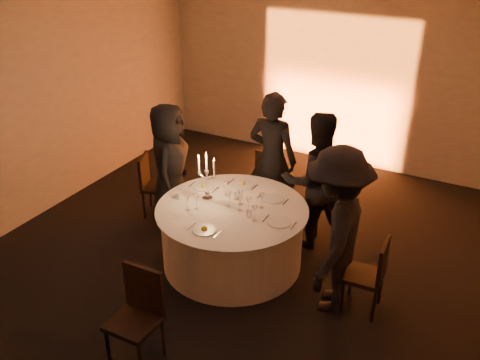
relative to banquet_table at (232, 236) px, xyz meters
The scene contains 33 objects.
floor 0.38m from the banquet_table, ahead, with size 7.00×7.00×0.00m, color black.
ceiling 2.62m from the banquet_table, ahead, with size 7.00×7.00×0.00m, color white.
wall_back 3.67m from the banquet_table, 90.00° to the left, with size 7.00×7.00×0.00m, color #A19D95.
wall_left 3.20m from the banquet_table, behind, with size 7.00×7.00×0.00m, color #A19D95.
uplighter_fixture 3.22m from the banquet_table, 90.00° to the left, with size 0.25×0.12×0.10m, color black.
banquet_table is the anchor object (origin of this frame).
chair_left 1.66m from the banquet_table, 161.33° to the left, with size 0.50×0.50×0.89m.
chair_back_left 1.39m from the banquet_table, 94.82° to the left, with size 0.45×0.45×0.95m.
chair_back_right 1.44m from the banquet_table, 56.12° to the left, with size 0.56×0.56×0.93m.
chair_right 1.72m from the banquet_table, ahead, with size 0.41×0.41×0.89m.
chair_front 1.77m from the banquet_table, 90.97° to the right, with size 0.44×0.44×0.98m.
guest_left 1.39m from the banquet_table, 158.33° to the left, with size 0.83×0.54×1.71m, color black.
guest_back_left 1.27m from the banquet_table, 90.95° to the left, with size 0.68×0.45×1.86m, color black.
guest_back_right 1.25m from the banquet_table, 52.89° to the left, with size 0.87×0.68×1.79m, color black.
guest_right 1.44m from the banquet_table, ahead, with size 1.21×0.69×1.87m, color black.
plate_left 0.76m from the banquet_table, 152.71° to the left, with size 0.36×0.27×0.08m.
plate_back_left 0.73m from the banquet_table, 105.98° to the left, with size 0.36×0.29×0.08m.
plate_back_right 0.67m from the banquet_table, 52.42° to the left, with size 0.35×0.26×0.01m.
plate_right 0.74m from the banquet_table, ahead, with size 0.36×0.27×0.01m.
plate_front 0.70m from the banquet_table, 92.91° to the right, with size 0.36×0.26×0.08m.
coffee_cup 0.82m from the banquet_table, behind, with size 0.11×0.11×0.07m.
candelabra 0.71m from the banquet_table, behind, with size 0.26×0.12×0.62m.
wine_glass_a 0.54m from the banquet_table, 68.53° to the left, with size 0.07×0.07×0.19m.
wine_glass_b 0.56m from the banquet_table, ahead, with size 0.07×0.07×0.19m.
wine_glass_c 0.74m from the banquet_table, 146.97° to the right, with size 0.07×0.07×0.19m.
wine_glass_d 0.67m from the banquet_table, 148.74° to the right, with size 0.07×0.07×0.19m.
wine_glass_e 0.53m from the banquet_table, ahead, with size 0.07×0.07×0.19m.
wine_glass_f 0.65m from the banquet_table, 19.96° to the right, with size 0.07×0.07×0.19m.
wine_glass_g 0.63m from the banquet_table, 29.44° to the left, with size 0.07×0.07×0.19m.
wine_glass_h 0.53m from the banquet_table, 165.99° to the left, with size 0.07×0.07×0.19m.
wine_glass_i 0.62m from the banquet_table, 130.02° to the left, with size 0.07×0.07×0.19m.
tumbler_a 0.52m from the banquet_table, 18.19° to the right, with size 0.07×0.07×0.09m, color white.
tumbler_b 0.49m from the banquet_table, 103.06° to the left, with size 0.07×0.07×0.09m, color white.
Camera 1 is at (2.64, -4.75, 3.89)m, focal length 40.00 mm.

